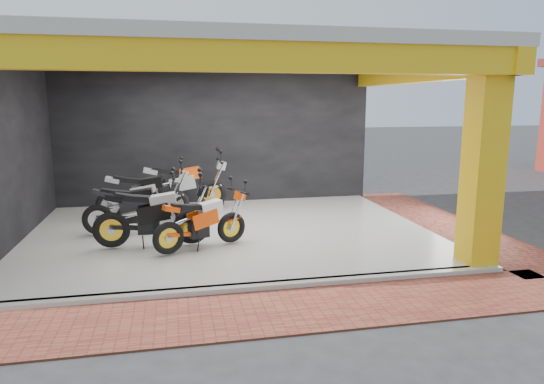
{
  "coord_description": "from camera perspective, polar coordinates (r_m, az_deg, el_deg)",
  "views": [
    {
      "loc": [
        -1.11,
        -7.6,
        2.73
      ],
      "look_at": [
        0.83,
        1.86,
        0.9
      ],
      "focal_mm": 32.0,
      "sensor_mm": 36.0,
      "label": 1
    }
  ],
  "objects": [
    {
      "name": "corner_column",
      "position": [
        8.46,
        23.6,
        3.19
      ],
      "size": [
        0.5,
        0.5,
        3.5
      ],
      "primitive_type": "cube",
      "color": "yellow",
      "rests_on": "ground"
    },
    {
      "name": "ground",
      "position": [
        8.15,
        -3.15,
        -8.85
      ],
      "size": [
        80.0,
        80.0,
        0.0
      ],
      "primitive_type": "plane",
      "color": "#2D2D30",
      "rests_on": "ground"
    },
    {
      "name": "left_wall",
      "position": [
        10.1,
        -28.84,
        3.84
      ],
      "size": [
        0.2,
        6.2,
        3.5
      ],
      "primitive_type": "cube",
      "color": "black",
      "rests_on": "ground"
    },
    {
      "name": "showroom_floor",
      "position": [
        10.03,
        -4.86,
        -4.81
      ],
      "size": [
        8.0,
        6.0,
        0.1
      ],
      "primitive_type": "cube",
      "color": "white",
      "rests_on": "ground"
    },
    {
      "name": "floor_kerb",
      "position": [
        7.19,
        -1.92,
        -11.14
      ],
      "size": [
        8.0,
        0.2,
        0.1
      ],
      "primitive_type": "cube",
      "color": "white",
      "rests_on": "ground"
    },
    {
      "name": "moto_row_d",
      "position": [
        11.05,
        -11.43,
        0.24
      ],
      "size": [
        2.2,
        0.93,
        1.32
      ],
      "primitive_type": null,
      "rotation": [
        0.0,
        0.0,
        -0.06
      ],
      "color": "#A0A2A7",
      "rests_on": "showroom_floor"
    },
    {
      "name": "back_wall",
      "position": [
        12.79,
        -6.65,
        6.26
      ],
      "size": [
        8.2,
        0.2,
        3.5
      ],
      "primitive_type": "cube",
      "color": "black",
      "rests_on": "ground"
    },
    {
      "name": "paver_front",
      "position": [
        6.5,
        -0.72,
        -13.94
      ],
      "size": [
        9.0,
        1.4,
        0.03
      ],
      "primitive_type": "cube",
      "color": "brown",
      "rests_on": "ground"
    },
    {
      "name": "paver_right",
      "position": [
        11.6,
        19.45,
        -3.44
      ],
      "size": [
        1.4,
        7.0,
        0.03
      ],
      "primitive_type": "cube",
      "color": "brown",
      "rests_on": "ground"
    },
    {
      "name": "header_beam_right",
      "position": [
        10.89,
        16.84,
        13.28
      ],
      "size": [
        0.3,
        6.4,
        0.4
      ],
      "primitive_type": "cube",
      "color": "yellow",
      "rests_on": "corner_column"
    },
    {
      "name": "header_beam_front",
      "position": [
        6.72,
        -2.13,
        15.6
      ],
      "size": [
        8.4,
        0.3,
        0.4
      ],
      "primitive_type": "cube",
      "color": "yellow",
      "rests_on": "corner_column"
    },
    {
      "name": "moto_row_a",
      "position": [
        8.96,
        -9.51,
        -2.06
      ],
      "size": [
        2.21,
        0.88,
        1.34
      ],
      "primitive_type": null,
      "rotation": [
        0.0,
        0.0,
        -0.03
      ],
      "color": "black",
      "rests_on": "showroom_floor"
    },
    {
      "name": "showroom_ceiling",
      "position": [
        9.71,
        -5.2,
        15.83
      ],
      "size": [
        8.4,
        6.4,
        0.2
      ],
      "primitive_type": "cube",
      "color": "beige",
      "rests_on": "corner_column"
    },
    {
      "name": "moto_row_b",
      "position": [
        9.9,
        -12.43,
        -1.24
      ],
      "size": [
        2.06,
        0.83,
        1.24
      ],
      "primitive_type": null,
      "rotation": [
        0.0,
        0.0,
        -0.04
      ],
      "color": "black",
      "rests_on": "showroom_floor"
    },
    {
      "name": "moto_hero",
      "position": [
        8.98,
        -4.83,
        -2.46
      ],
      "size": [
        2.04,
        1.41,
        1.17
      ],
      "primitive_type": null,
      "rotation": [
        0.0,
        0.0,
        0.41
      ],
      "color": "#F1480A",
      "rests_on": "showroom_floor"
    },
    {
      "name": "moto_row_c",
      "position": [
        11.84,
        -7.1,
        1.34
      ],
      "size": [
        2.37,
        0.94,
        1.43
      ],
      "primitive_type": null,
      "rotation": [
        0.0,
        0.0,
        0.03
      ],
      "color": "#9B9EA2",
      "rests_on": "showroom_floor"
    }
  ]
}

